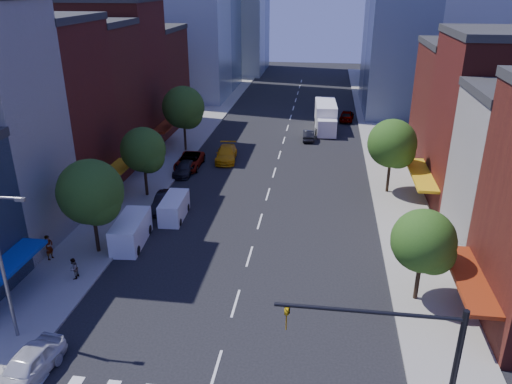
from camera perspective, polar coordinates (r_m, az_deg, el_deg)
ground at (r=28.36m, az=-4.60°, el=-19.57°), size 220.00×220.00×0.00m
sidewalk_left at (r=65.64m, az=-7.94°, el=5.87°), size 5.00×120.00×0.15m
sidewalk_right at (r=63.71m, az=14.35°, el=4.83°), size 5.00×120.00×0.15m
bldg_left_2 at (r=49.66m, az=-24.16°, el=8.01°), size 12.00×9.00×16.00m
bldg_left_3 at (r=56.95m, az=-19.74°, el=9.85°), size 12.00×8.00×15.00m
bldg_left_4 at (r=64.28m, az=-16.47°, el=12.54°), size 12.00×9.00×17.00m
bldg_left_5 at (r=73.26m, az=-13.32°, el=12.44°), size 12.00×10.00×13.00m
bldg_right_2 at (r=48.55m, az=27.08°, el=6.57°), size 12.00×10.00×15.00m
bldg_right_3 at (r=58.03m, az=23.98°, el=8.43°), size 12.00×10.00×13.00m
streetlight at (r=30.48m, az=-26.91°, el=-6.83°), size 2.25×0.25×9.00m
tree_left_near at (r=38.04m, az=-18.20°, el=-0.28°), size 4.80×4.80×7.30m
tree_left_mid at (r=47.60m, az=-12.62°, el=4.52°), size 4.20×4.20×6.65m
tree_left_far at (r=60.21m, az=-8.17°, el=9.36°), size 5.00×5.00×7.75m
tree_right_near at (r=32.65m, az=18.83°, el=-5.63°), size 4.00×4.00×6.20m
tree_right_far at (r=48.86m, az=15.45°, el=5.14°), size 4.60×4.60×7.20m
parked_car_front at (r=29.69m, az=-24.71°, el=-17.68°), size 2.47×4.96×1.62m
parked_car_second at (r=45.86m, az=-10.39°, el=-1.08°), size 1.62×4.52×1.48m
parked_car_third at (r=55.79m, az=-7.62°, el=3.54°), size 2.65×5.58×1.54m
parked_car_rear at (r=54.03m, az=-8.16°, el=2.72°), size 1.84×4.49×1.30m
cargo_van_near at (r=40.25m, az=-14.15°, el=-4.47°), size 2.43×5.22×2.16m
cargo_van_far at (r=43.88m, az=-9.38°, el=-1.86°), size 2.00×4.55×1.91m
taxi at (r=57.64m, az=-3.41°, el=4.38°), size 2.77×5.70×1.60m
traffic_car_oncoming at (r=65.66m, az=6.01°, el=6.51°), size 1.59×4.13×1.34m
traffic_car_far at (r=75.76m, az=10.33°, el=8.60°), size 2.41×4.90×1.61m
box_truck at (r=70.42m, az=7.95°, el=8.44°), size 3.23×9.22×3.66m
pedestrian_near at (r=39.85m, az=-22.57°, el=-5.85°), size 0.59×0.78×1.94m
pedestrian_far at (r=36.87m, az=-20.13°, el=-8.22°), size 0.60×0.76×1.53m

